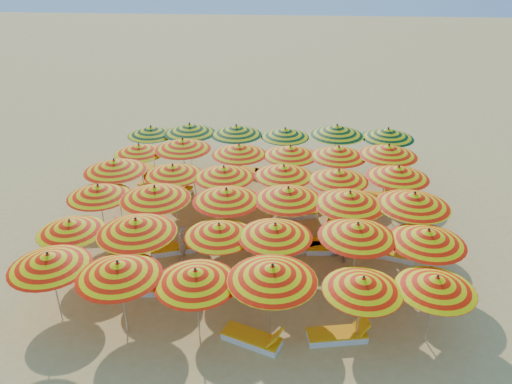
{
  "coord_description": "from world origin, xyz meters",
  "views": [
    {
      "loc": [
        1.29,
        -16.44,
        10.37
      ],
      "look_at": [
        0.0,
        0.5,
        1.6
      ],
      "focal_mm": 35.0,
      "sensor_mm": 36.0,
      "label": 1
    }
  ],
  "objects_px": {
    "umbrella_27": "(290,151)",
    "lounger_11": "(295,213)",
    "umbrella_34": "(337,130)",
    "umbrella_13": "(155,193)",
    "umbrella_26": "(239,149)",
    "umbrella_29": "(388,150)",
    "umbrella_17": "(414,200)",
    "lounger_12": "(350,224)",
    "umbrella_30": "(151,131)",
    "lounger_7": "(173,248)",
    "umbrella_0": "(49,261)",
    "lounger_19": "(274,172)",
    "lounger_13": "(158,186)",
    "umbrella_21": "(284,171)",
    "umbrella_35": "(388,133)",
    "lounger_9": "(330,248)",
    "umbrella_1": "(118,269)",
    "umbrella_14": "(226,195)",
    "umbrella_5": "(437,283)",
    "umbrella_16": "(350,198)",
    "lounger_17": "(143,167)",
    "umbrella_20": "(224,172)",
    "lounger_1": "(338,335)",
    "lounger_2": "(160,288)",
    "umbrella_8": "(219,230)",
    "lounger_5": "(399,289)",
    "umbrella_19": "(173,170)",
    "umbrella_31": "(190,129)",
    "umbrella_9": "(275,231)",
    "umbrella_24": "(139,149)",
    "umbrella_33": "(285,133)",
    "lounger_4": "(259,282)",
    "lounger_16": "(371,196)",
    "umbrella_18": "(115,165)",
    "lounger_18": "(247,171)",
    "lounger_0": "(253,339)",
    "lounger_15": "(229,192)",
    "umbrella_15": "(288,194)",
    "umbrella_25": "(183,144)",
    "umbrella_3": "(272,273)",
    "umbrella_12": "(99,191)",
    "umbrella_11": "(428,237)",
    "beachgoer_b": "(342,242)",
    "umbrella_22": "(338,175)",
    "lounger_3": "(205,283)",
    "umbrella_32": "(236,130)",
    "lounger_6": "(95,234)"
  },
  "relations": [
    {
      "from": "umbrella_17",
      "to": "lounger_12",
      "type": "distance_m",
      "value": 3.44
    },
    {
      "from": "umbrella_35",
      "to": "lounger_9",
      "type": "bearing_deg",
      "value": -113.62
    },
    {
      "from": "umbrella_14",
      "to": "umbrella_15",
      "type": "distance_m",
      "value": 2.17
    },
    {
      "from": "umbrella_18",
      "to": "lounger_18",
      "type": "distance_m",
      "value": 6.97
    },
    {
      "from": "umbrella_13",
      "to": "umbrella_15",
      "type": "distance_m",
      "value": 4.68
    },
    {
      "from": "umbrella_17",
      "to": "lounger_0",
      "type": "xyz_separation_m",
      "value": [
        -5.12,
        -4.67,
        -2.21
      ]
    },
    {
      "from": "lounger_2",
      "to": "lounger_11",
      "type": "distance_m",
      "value": 6.83
    },
    {
      "from": "umbrella_17",
      "to": "lounger_6",
      "type": "relative_size",
      "value": 1.77
    },
    {
      "from": "lounger_4",
      "to": "lounger_18",
      "type": "height_order",
      "value": "same"
    },
    {
      "from": "umbrella_22",
      "to": "lounger_13",
      "type": "relative_size",
      "value": 1.5
    },
    {
      "from": "umbrella_34",
      "to": "umbrella_13",
      "type": "bearing_deg",
      "value": -135.11
    },
    {
      "from": "umbrella_1",
      "to": "lounger_9",
      "type": "xyz_separation_m",
      "value": [
        6.17,
        4.65,
        -2.07
      ]
    },
    {
      "from": "umbrella_13",
      "to": "lounger_15",
      "type": "xyz_separation_m",
      "value": [
        1.98,
        4.45,
        -2.18
      ]
    },
    {
      "from": "umbrella_19",
      "to": "umbrella_22",
      "type": "distance_m",
      "value": 6.46
    },
    {
      "from": "umbrella_17",
      "to": "umbrella_16",
      "type": "bearing_deg",
      "value": 179.85
    },
    {
      "from": "umbrella_1",
      "to": "umbrella_5",
      "type": "distance_m",
      "value": 8.64
    },
    {
      "from": "umbrella_0",
      "to": "lounger_19",
      "type": "bearing_deg",
      "value": 61.19
    },
    {
      "from": "umbrella_29",
      "to": "lounger_11",
      "type": "xyz_separation_m",
      "value": [
        -3.84,
        -1.8,
        -2.18
      ]
    },
    {
      "from": "umbrella_24",
      "to": "lounger_5",
      "type": "height_order",
      "value": "umbrella_24"
    },
    {
      "from": "umbrella_33",
      "to": "lounger_11",
      "type": "relative_size",
      "value": 1.63
    },
    {
      "from": "umbrella_20",
      "to": "umbrella_29",
      "type": "xyz_separation_m",
      "value": [
        6.65,
        2.39,
        0.13
      ]
    },
    {
      "from": "umbrella_9",
      "to": "umbrella_21",
      "type": "relative_size",
      "value": 0.96
    },
    {
      "from": "umbrella_5",
      "to": "lounger_15",
      "type": "relative_size",
      "value": 1.55
    },
    {
      "from": "umbrella_15",
      "to": "lounger_19",
      "type": "xyz_separation_m",
      "value": [
        -0.76,
        6.38,
        -2.14
      ]
    },
    {
      "from": "umbrella_17",
      "to": "lounger_13",
      "type": "distance_m",
      "value": 11.48
    },
    {
      "from": "lounger_13",
      "to": "lounger_11",
      "type": "bearing_deg",
      "value": -3.47
    },
    {
      "from": "lounger_17",
      "to": "lounger_18",
      "type": "bearing_deg",
      "value": -155.79
    },
    {
      "from": "umbrella_19",
      "to": "umbrella_31",
      "type": "relative_size",
      "value": 1.05
    },
    {
      "from": "lounger_16",
      "to": "beachgoer_b",
      "type": "bearing_deg",
      "value": -104.41
    },
    {
      "from": "umbrella_16",
      "to": "lounger_17",
      "type": "distance_m",
      "value": 11.69
    },
    {
      "from": "umbrella_33",
      "to": "lounger_7",
      "type": "xyz_separation_m",
      "value": [
        -3.9,
        -7.07,
        -1.97
      ]
    },
    {
      "from": "umbrella_3",
      "to": "lounger_11",
      "type": "height_order",
      "value": "umbrella_3"
    },
    {
      "from": "umbrella_22",
      "to": "lounger_3",
      "type": "distance_m",
      "value": 6.63
    },
    {
      "from": "umbrella_12",
      "to": "lounger_18",
      "type": "relative_size",
      "value": 1.36
    },
    {
      "from": "umbrella_11",
      "to": "lounger_0",
      "type": "distance_m",
      "value": 6.09
    },
    {
      "from": "lounger_1",
      "to": "lounger_2",
      "type": "xyz_separation_m",
      "value": [
        -5.66,
        1.71,
        0.0
      ]
    },
    {
      "from": "umbrella_27",
      "to": "lounger_11",
      "type": "distance_m",
      "value": 2.7
    },
    {
      "from": "umbrella_21",
      "to": "umbrella_30",
      "type": "height_order",
      "value": "umbrella_21"
    },
    {
      "from": "lounger_5",
      "to": "lounger_19",
      "type": "xyz_separation_m",
      "value": [
        -4.45,
        8.7,
        0.0
      ]
    },
    {
      "from": "lounger_4",
      "to": "lounger_16",
      "type": "relative_size",
      "value": 1.03
    },
    {
      "from": "umbrella_15",
      "to": "umbrella_25",
      "type": "relative_size",
      "value": 1.17
    },
    {
      "from": "umbrella_12",
      "to": "umbrella_0",
      "type": "bearing_deg",
      "value": -88.0
    },
    {
      "from": "umbrella_15",
      "to": "lounger_13",
      "type": "relative_size",
      "value": 1.68
    },
    {
      "from": "umbrella_26",
      "to": "umbrella_29",
      "type": "distance_m",
      "value": 6.3
    },
    {
      "from": "umbrella_8",
      "to": "umbrella_17",
      "type": "relative_size",
      "value": 0.89
    },
    {
      "from": "umbrella_14",
      "to": "umbrella_5",
      "type": "bearing_deg",
      "value": -34.17
    },
    {
      "from": "lounger_1",
      "to": "umbrella_32",
      "type": "bearing_deg",
      "value": 100.22
    },
    {
      "from": "umbrella_27",
      "to": "umbrella_31",
      "type": "bearing_deg",
      "value": 155.2
    },
    {
      "from": "umbrella_5",
      "to": "lounger_12",
      "type": "relative_size",
      "value": 1.56
    },
    {
      "from": "umbrella_30",
      "to": "lounger_7",
      "type": "distance_m",
      "value": 7.6
    }
  ]
}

